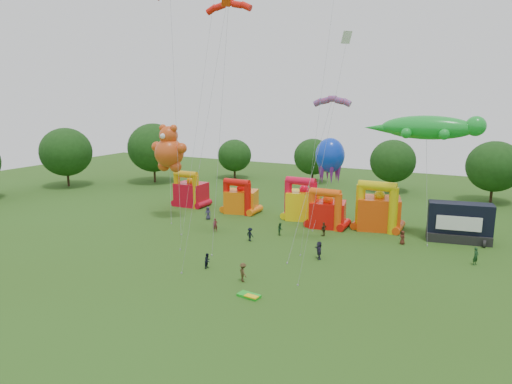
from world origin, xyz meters
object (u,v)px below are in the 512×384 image
at_px(bouncy_castle_2, 303,203).
at_px(spectator_0, 208,213).
at_px(teddy_bear_kite, 170,163).
at_px(gecko_kite, 427,151).
at_px(octopus_kite, 328,167).
at_px(bouncy_castle_0, 190,192).
at_px(stage_trailer, 459,223).
at_px(spectator_4, 324,229).

bearing_deg(bouncy_castle_2, spectator_0, -152.33).
relative_size(teddy_bear_kite, gecko_kite, 0.89).
bearing_deg(gecko_kite, spectator_0, -170.85).
xyz_separation_m(octopus_kite, spectator_0, (-15.77, -5.73, -7.00)).
xyz_separation_m(bouncy_castle_0, gecko_kite, (35.45, -1.26, 8.60)).
distance_m(teddy_bear_kite, spectator_0, 8.96).
distance_m(teddy_bear_kite, octopus_kite, 22.07).
distance_m(bouncy_castle_2, gecko_kite, 18.45).
distance_m(bouncy_castle_2, spectator_0, 13.70).
bearing_deg(bouncy_castle_0, octopus_kite, -0.24).
height_order(gecko_kite, octopus_kite, gecko_kite).
bearing_deg(teddy_bear_kite, bouncy_castle_0, 105.65).
relative_size(bouncy_castle_0, octopus_kite, 0.49).
bearing_deg(stage_trailer, spectator_0, -170.81).
bearing_deg(octopus_kite, bouncy_castle_0, 179.76).
bearing_deg(teddy_bear_kite, stage_trailer, 11.23).
xyz_separation_m(bouncy_castle_0, teddy_bear_kite, (2.24, -7.98, 5.92)).
bearing_deg(spectator_4, spectator_0, -71.68).
relative_size(bouncy_castle_2, octopus_kite, 0.53).
bearing_deg(teddy_bear_kite, octopus_kite, 20.94).
height_order(gecko_kite, spectator_4, gecko_kite).
bearing_deg(octopus_kite, stage_trailer, -1.54).
relative_size(stage_trailer, gecko_kite, 0.50).
bearing_deg(gecko_kite, octopus_kite, 174.73).
height_order(bouncy_castle_0, octopus_kite, octopus_kite).
height_order(bouncy_castle_0, gecko_kite, gecko_kite).
relative_size(bouncy_castle_0, teddy_bear_kite, 0.43).
relative_size(bouncy_castle_0, spectator_4, 3.27).
bearing_deg(bouncy_castle_0, stage_trailer, -0.79).
bearing_deg(octopus_kite, spectator_0, -160.03).
distance_m(bouncy_castle_0, teddy_bear_kite, 10.18).
xyz_separation_m(stage_trailer, spectator_4, (-15.26, -5.41, -1.41)).
bearing_deg(gecko_kite, bouncy_castle_2, 173.86).
bearing_deg(spectator_0, bouncy_castle_2, 14.82).
xyz_separation_m(bouncy_castle_2, gecko_kite, (16.32, -1.76, 8.43)).
bearing_deg(spectator_0, teddy_bear_kite, -168.83).
height_order(teddy_bear_kite, spectator_0, teddy_bear_kite).
relative_size(teddy_bear_kite, spectator_4, 7.61).
height_order(bouncy_castle_0, spectator_4, bouncy_castle_0).
distance_m(octopus_kite, spectator_4, 9.29).
xyz_separation_m(teddy_bear_kite, gecko_kite, (33.21, 6.72, 2.68)).
bearing_deg(teddy_bear_kite, bouncy_castle_2, 26.65).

